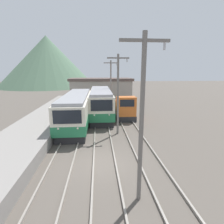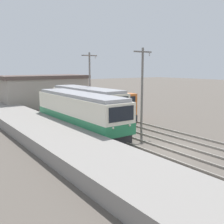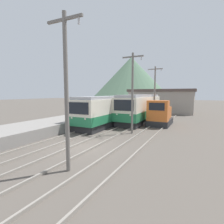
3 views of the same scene
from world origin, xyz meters
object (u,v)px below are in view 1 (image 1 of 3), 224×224
object	(u,v)px
catenary_mast_near	(142,117)
catenary_mast_far	(111,85)
commuter_train_left	(77,110)
shunting_locomotive	(124,109)
commuter_train_center	(101,104)
catenary_mast_mid	(118,92)

from	to	relation	value
catenary_mast_near	catenary_mast_far	xyz separation A→B (m)	(0.00, 18.07, 0.00)
commuter_train_left	shunting_locomotive	size ratio (longest dim) A/B	2.84
commuter_train_left	shunting_locomotive	bearing A→B (deg)	17.37
commuter_train_center	catenary_mast_near	distance (m)	16.50
catenary_mast_near	commuter_train_center	bearing A→B (deg)	95.30
catenary_mast_near	catenary_mast_far	size ratio (longest dim) A/B	1.00
catenary_mast_far	shunting_locomotive	bearing A→B (deg)	-66.41
catenary_mast_far	commuter_train_left	bearing A→B (deg)	-129.46
commuter_train_center	catenary_mast_far	world-z (taller)	catenary_mast_far
catenary_mast_near	catenary_mast_far	distance (m)	18.07
commuter_train_center	commuter_train_left	bearing A→B (deg)	-129.30
shunting_locomotive	catenary_mast_near	size ratio (longest dim) A/B	0.61
commuter_train_left	catenary_mast_near	bearing A→B (deg)	-71.45
shunting_locomotive	catenary_mast_near	xyz separation A→B (m)	(-1.49, -14.65, 2.85)
catenary_mast_near	catenary_mast_mid	world-z (taller)	same
commuter_train_left	catenary_mast_near	distance (m)	13.76
shunting_locomotive	catenary_mast_far	world-z (taller)	catenary_mast_far
commuter_train_left	catenary_mast_mid	size ratio (longest dim) A/B	1.73
commuter_train_left	catenary_mast_mid	bearing A→B (deg)	-41.44
commuter_train_center	catenary_mast_far	distance (m)	3.34
catenary_mast_mid	catenary_mast_near	bearing A→B (deg)	-90.00
commuter_train_center	shunting_locomotive	size ratio (longest dim) A/B	2.56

